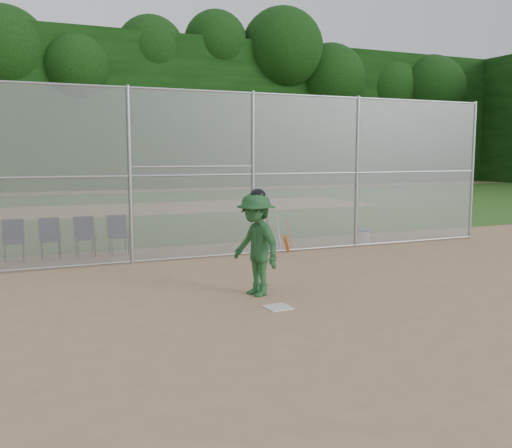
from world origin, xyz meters
name	(u,v)px	position (x,y,z in m)	size (l,w,h in m)	color
ground	(317,308)	(0.00, 0.00, 0.00)	(100.00, 100.00, 0.00)	tan
grass_strip	(120,210)	(0.00, 18.00, 0.01)	(100.00, 100.00, 0.00)	#2C5B1B
dirt_patch_far	(120,209)	(0.00, 18.00, 0.01)	(24.00, 24.00, 0.00)	tan
backstop_fence	(214,172)	(0.00, 5.00, 2.07)	(16.09, 0.09, 4.00)	gray
treeline	(109,90)	(0.00, 20.00, 5.50)	(81.00, 60.00, 11.00)	black
home_plate	(278,307)	(-0.57, 0.29, 0.01)	(0.40, 0.40, 0.02)	silver
batter_at_plate	(256,244)	(-0.55, 1.21, 0.92)	(1.09, 1.40, 1.90)	#205128
water_cooler	(364,237)	(4.44, 5.22, 0.22)	(0.34, 0.34, 0.43)	white
spare_bats	(274,236)	(1.67, 5.21, 0.41)	(0.96, 0.35, 0.84)	#D84C14
chair_2	(14,241)	(-4.47, 6.44, 0.48)	(0.54, 0.52, 0.96)	#0E1434
chair_3	(50,239)	(-3.66, 6.44, 0.48)	(0.54, 0.52, 0.96)	#0E1434
chair_4	(85,237)	(-2.85, 6.44, 0.48)	(0.54, 0.52, 0.96)	#0E1434
chair_5	(119,235)	(-2.05, 6.44, 0.48)	(0.54, 0.52, 0.96)	#0E1434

